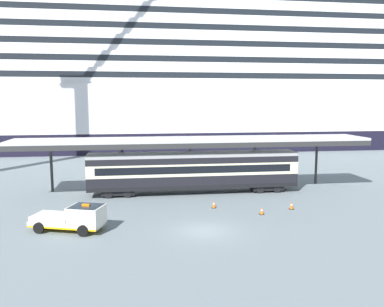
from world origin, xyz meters
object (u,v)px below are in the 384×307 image
train_carriage (194,170)px  service_truck (74,217)px  traffic_cone_mid (262,211)px  cruise_ship (66,76)px  traffic_cone_near (292,205)px  traffic_cone_far (214,204)px

train_carriage → service_truck: bearing=-134.1°
train_carriage → traffic_cone_mid: 9.74m
cruise_ship → service_truck: size_ratio=31.34×
service_truck → traffic_cone_mid: (14.60, 2.08, -0.68)m
train_carriage → traffic_cone_near: 10.58m
train_carriage → traffic_cone_far: train_carriage is taller
cruise_ship → traffic_cone_mid: 57.59m
cruise_ship → traffic_cone_near: cruise_ship is taller
traffic_cone_mid → traffic_cone_far: size_ratio=0.99×
traffic_cone_near → traffic_cone_far: size_ratio=1.06×
train_carriage → service_truck: size_ratio=3.74×
cruise_ship → traffic_cone_near: (26.26, -49.72, -13.60)m
cruise_ship → service_truck: 55.22m
cruise_ship → traffic_cone_mid: cruise_ship is taller
service_truck → traffic_cone_near: (17.63, 3.27, -0.66)m
train_carriage → traffic_cone_near: (7.44, -7.27, -1.97)m
cruise_ship → traffic_cone_far: cruise_ship is taller
train_carriage → service_truck: 14.72m
train_carriage → service_truck: train_carriage is taller
cruise_ship → service_truck: (8.63, -52.98, -12.94)m
traffic_cone_mid → traffic_cone_far: traffic_cone_far is taller
traffic_cone_near → traffic_cone_far: traffic_cone_near is taller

